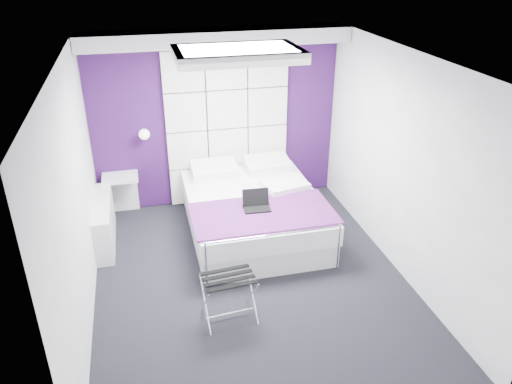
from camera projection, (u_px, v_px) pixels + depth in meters
The scene contains 15 objects.
floor at pixel (251, 280), 5.94m from camera, with size 4.40×4.40×0.00m, color black.
ceiling at pixel (250, 60), 4.78m from camera, with size 4.40×4.40×0.00m, color white.
wall_back at pixel (216, 119), 7.27m from camera, with size 3.60×3.60×0.00m, color silver.
wall_left at pixel (76, 200), 4.98m from camera, with size 4.40×4.40×0.00m, color silver.
wall_right at pixel (403, 166), 5.74m from camera, with size 4.40×4.40×0.00m, color silver.
accent_wall at pixel (217, 119), 7.26m from camera, with size 3.58×0.02×2.58m, color #331046.
soffit at pixel (216, 37), 6.51m from camera, with size 3.58×0.50×0.20m, color silver.
headboard at pixel (228, 128), 7.31m from camera, with size 1.80×0.08×2.30m, color silver, non-canonical shape.
skylight at pixel (237, 53), 5.32m from camera, with size 1.36×0.86×0.12m, color white, non-canonical shape.
wall_lamp at pixel (144, 133), 6.96m from camera, with size 0.15×0.15×0.15m, color white.
radiator at pixel (104, 222), 6.58m from camera, with size 0.22×1.20×0.60m, color silver.
bed at pixel (253, 212), 6.79m from camera, with size 1.77×2.14×0.75m.
nightstand at pixel (120, 177), 7.11m from camera, with size 0.50×0.39×0.06m, color silver.
luggage_rack at pixel (229, 298), 5.24m from camera, with size 0.54×0.39×0.53m.
laptop at pixel (256, 203), 6.28m from camera, with size 0.33×0.24×0.24m.
Camera 1 is at (-1.10, -4.71, 3.60)m, focal length 35.00 mm.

